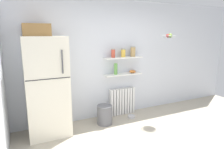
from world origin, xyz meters
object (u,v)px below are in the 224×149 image
at_px(storage_jar_0, 113,53).
at_px(refrigerator, 46,84).
at_px(radiator, 122,101).
at_px(hanging_fruit_basket, 169,36).
at_px(trash_bin, 105,115).
at_px(shelf_bowl, 132,71).
at_px(storage_jar_2, 133,52).
at_px(pet_food_bowl, 131,117).
at_px(storage_jar_1, 123,53).
at_px(vase, 116,69).

bearing_deg(storage_jar_0, refrigerator, -171.71).
bearing_deg(radiator, hanging_fruit_basket, -29.75).
bearing_deg(radiator, refrigerator, -171.92).
distance_m(refrigerator, trash_bin, 1.35).
distance_m(shelf_bowl, trash_bin, 1.20).
distance_m(radiator, storage_jar_0, 1.17).
relative_size(storage_jar_2, pet_food_bowl, 1.38).
bearing_deg(storage_jar_1, trash_bin, -153.92).
height_order(shelf_bowl, hanging_fruit_basket, hanging_fruit_basket).
xyz_separation_m(radiator, shelf_bowl, (0.25, -0.03, 0.70)).
bearing_deg(refrigerator, storage_jar_2, 6.19).
distance_m(vase, hanging_fruit_basket, 1.36).
relative_size(storage_jar_1, vase, 0.75).
bearing_deg(trash_bin, storage_jar_2, 18.93).
xyz_separation_m(shelf_bowl, pet_food_bowl, (-0.16, -0.26, -0.99)).
xyz_separation_m(refrigerator, hanging_fruit_basket, (2.57, -0.26, 0.86)).
distance_m(refrigerator, pet_food_bowl, 2.02).
xyz_separation_m(storage_jar_0, storage_jar_1, (0.25, 0.00, -0.00)).
relative_size(pet_food_bowl, hanging_fruit_basket, 0.55).
relative_size(storage_jar_0, trash_bin, 0.49).
bearing_deg(shelf_bowl, trash_bin, -161.07).
relative_size(storage_jar_1, trash_bin, 0.47).
xyz_separation_m(storage_jar_0, storage_jar_2, (0.50, -0.00, 0.02)).
relative_size(vase, hanging_fruit_basket, 0.82).
relative_size(radiator, hanging_fruit_basket, 2.05).
relative_size(refrigerator, shelf_bowl, 13.72).
height_order(storage_jar_2, pet_food_bowl, storage_jar_2).
height_order(storage_jar_1, vase, storage_jar_1).
relative_size(refrigerator, storage_jar_1, 10.83).
distance_m(refrigerator, radiator, 1.84).
xyz_separation_m(vase, trash_bin, (-0.39, -0.29, -0.90)).
bearing_deg(refrigerator, radiator, 8.08).
relative_size(storage_jar_0, hanging_fruit_basket, 0.65).
distance_m(radiator, trash_bin, 0.67).
bearing_deg(radiator, shelf_bowl, -6.86).
bearing_deg(storage_jar_0, shelf_bowl, 0.00).
xyz_separation_m(trash_bin, pet_food_bowl, (0.67, 0.03, -0.18)).
height_order(storage_jar_1, storage_jar_2, storage_jar_2).
xyz_separation_m(radiator, storage_jar_1, (0.00, -0.03, 1.14)).
xyz_separation_m(refrigerator, storage_jar_0, (1.45, 0.21, 0.49)).
bearing_deg(hanging_fruit_basket, refrigerator, 174.32).
bearing_deg(vase, pet_food_bowl, -43.26).
xyz_separation_m(vase, pet_food_bowl, (0.28, -0.26, -1.08)).
bearing_deg(storage_jar_0, vase, 0.00).
height_order(shelf_bowl, trash_bin, shelf_bowl).
xyz_separation_m(storage_jar_0, shelf_bowl, (0.50, 0.00, -0.44)).
distance_m(storage_jar_0, hanging_fruit_basket, 1.27).
bearing_deg(hanging_fruit_basket, storage_jar_0, 157.35).
bearing_deg(storage_jar_1, storage_jar_2, -0.00).
height_order(storage_jar_0, trash_bin, storage_jar_0).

